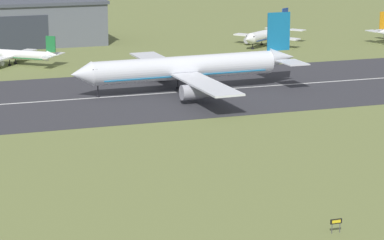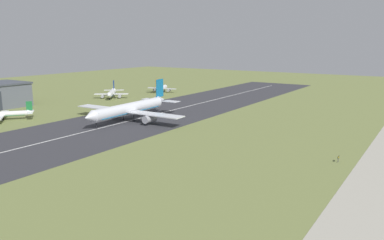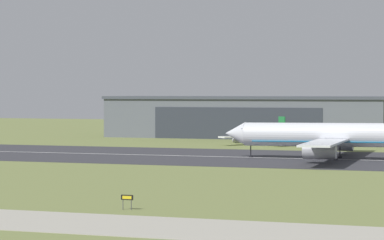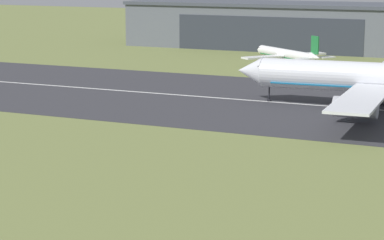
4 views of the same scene
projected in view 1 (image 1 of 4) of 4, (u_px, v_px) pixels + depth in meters
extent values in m
plane|color=olive|center=(297.00, 169.00, 139.72)|extent=(614.78, 614.78, 0.00)
cube|color=#333338|center=(172.00, 93.00, 196.92)|extent=(374.78, 51.39, 0.06)
cube|color=silver|center=(172.00, 93.00, 196.91)|extent=(337.30, 0.70, 0.01)
cylinder|color=silver|center=(184.00, 68.00, 197.62)|extent=(41.26, 5.94, 5.28)
cone|color=silver|center=(81.00, 74.00, 189.81)|extent=(4.69, 5.16, 5.09)
cone|color=silver|center=(282.00, 57.00, 205.47)|extent=(6.20, 4.69, 4.59)
cube|color=black|center=(93.00, 69.00, 190.43)|extent=(1.19, 4.33, 0.45)
cube|color=#146B9E|center=(184.00, 74.00, 197.93)|extent=(37.11, 5.60, 0.40)
cube|color=silver|center=(158.00, 61.00, 211.48)|extent=(6.76, 25.65, 0.43)
cylinder|color=#A8A8B2|center=(156.00, 70.00, 209.61)|extent=(6.66, 3.28, 3.17)
cube|color=silver|center=(206.00, 84.00, 183.59)|extent=(6.76, 25.65, 0.43)
cylinder|color=#A8A8B2|center=(197.00, 92.00, 185.44)|extent=(6.66, 3.28, 3.17)
cube|color=#146B9E|center=(279.00, 31.00, 203.81)|extent=(5.51, 0.40, 8.61)
cube|color=silver|center=(268.00, 54.00, 211.17)|extent=(4.98, 7.85, 0.24)
cube|color=silver|center=(292.00, 63.00, 199.49)|extent=(4.98, 7.85, 0.24)
cylinder|color=black|center=(98.00, 91.00, 191.88)|extent=(0.24, 0.24, 2.70)
cylinder|color=black|center=(98.00, 96.00, 192.14)|extent=(0.84, 0.84, 0.44)
cylinder|color=black|center=(178.00, 83.00, 201.16)|extent=(0.24, 0.24, 2.70)
cylinder|color=black|center=(178.00, 88.00, 201.42)|extent=(0.84, 0.84, 0.44)
cylinder|color=black|center=(187.00, 88.00, 195.62)|extent=(0.24, 0.24, 2.70)
cylinder|color=black|center=(187.00, 93.00, 195.88)|extent=(0.84, 0.84, 0.44)
cylinder|color=white|center=(267.00, 35.00, 263.57)|extent=(17.03, 13.85, 3.08)
cone|color=white|center=(248.00, 39.00, 254.77)|extent=(4.06, 4.12, 3.08)
cone|color=white|center=(286.00, 29.00, 272.62)|extent=(4.61, 4.43, 2.77)
cube|color=black|center=(251.00, 36.00, 255.86)|extent=(2.45, 2.75, 0.44)
cube|color=navy|center=(267.00, 38.00, 263.76)|extent=(15.42, 12.59, 0.20)
cube|color=white|center=(249.00, 35.00, 266.59)|extent=(7.70, 8.85, 0.40)
cylinder|color=#A8A8B2|center=(250.00, 40.00, 265.99)|extent=(4.34, 3.93, 1.91)
cube|color=white|center=(285.00, 38.00, 260.18)|extent=(7.70, 8.85, 0.40)
cylinder|color=#A8A8B2|center=(281.00, 43.00, 260.34)|extent=(4.34, 3.93, 1.91)
cube|color=navy|center=(285.00, 17.00, 271.35)|extent=(2.85, 2.23, 5.23)
cube|color=white|center=(274.00, 28.00, 274.62)|extent=(5.17, 5.52, 0.24)
cube|color=white|center=(297.00, 30.00, 270.41)|extent=(5.17, 5.52, 0.24)
cylinder|color=black|center=(253.00, 46.00, 257.40)|extent=(0.24, 0.24, 1.66)
cylinder|color=black|center=(253.00, 48.00, 257.54)|extent=(0.84, 0.84, 0.44)
cylinder|color=black|center=(262.00, 42.00, 265.21)|extent=(0.24, 0.24, 1.66)
cylinder|color=black|center=(262.00, 44.00, 265.35)|extent=(0.84, 0.84, 0.44)
cylinder|color=black|center=(273.00, 43.00, 263.21)|extent=(0.24, 0.24, 1.66)
cylinder|color=black|center=(273.00, 45.00, 263.35)|extent=(0.84, 0.84, 0.44)
cylinder|color=white|center=(12.00, 54.00, 231.56)|extent=(17.48, 14.64, 2.37)
cone|color=white|center=(53.00, 55.00, 227.71)|extent=(3.55, 3.44, 2.13)
cube|color=#1E7238|center=(12.00, 57.00, 231.71)|extent=(15.80, 13.27, 0.20)
cube|color=white|center=(23.00, 52.00, 237.49)|extent=(8.65, 9.75, 0.40)
cylinder|color=#A8A8B2|center=(19.00, 56.00, 237.17)|extent=(3.32, 3.07, 1.47)
cube|color=#1E7238|center=(51.00, 44.00, 227.21)|extent=(2.19, 1.83, 4.03)
cube|color=white|center=(58.00, 54.00, 230.49)|extent=(4.03, 4.24, 0.24)
cube|color=white|center=(47.00, 57.00, 224.98)|extent=(4.03, 4.24, 0.24)
cylinder|color=black|center=(15.00, 61.00, 233.28)|extent=(0.24, 0.24, 1.51)
cylinder|color=black|center=(15.00, 63.00, 233.40)|extent=(0.84, 0.84, 0.44)
cylinder|color=black|center=(10.00, 63.00, 230.67)|extent=(0.24, 0.24, 1.51)
cylinder|color=black|center=(10.00, 65.00, 230.79)|extent=(0.84, 0.84, 0.44)
cone|color=silver|center=(382.00, 32.00, 265.14)|extent=(4.04, 3.34, 2.69)
cube|color=orange|center=(384.00, 20.00, 264.61)|extent=(3.25, 0.90, 5.09)
cube|color=silver|center=(374.00, 31.00, 268.41)|extent=(3.68, 5.04, 0.24)
cylinder|color=#4C4C51|center=(332.00, 229.00, 111.74)|extent=(0.10, 0.10, 1.20)
cylinder|color=#4C4C51|center=(340.00, 228.00, 112.10)|extent=(0.10, 0.10, 1.20)
cube|color=black|center=(336.00, 221.00, 111.71)|extent=(1.57, 0.12, 0.63)
cube|color=yellow|center=(336.00, 222.00, 111.65)|extent=(1.19, 0.02, 0.38)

